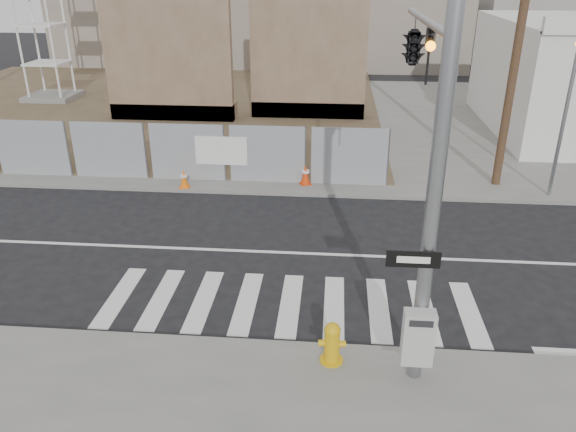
# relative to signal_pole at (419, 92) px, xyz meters

# --- Properties ---
(ground) EXTENTS (100.00, 100.00, 0.00)m
(ground) POSITION_rel_signal_pole_xyz_m (-2.49, 2.05, -4.78)
(ground) COLOR black
(ground) RESTS_ON ground
(sidewalk_far) EXTENTS (50.00, 20.00, 0.12)m
(sidewalk_far) POSITION_rel_signal_pole_xyz_m (-2.49, 16.05, -4.72)
(sidewalk_far) COLOR slate
(sidewalk_far) RESTS_ON ground
(signal_pole) EXTENTS (0.96, 5.87, 7.00)m
(signal_pole) POSITION_rel_signal_pole_xyz_m (0.00, 0.00, 0.00)
(signal_pole) COLOR gray
(signal_pole) RESTS_ON sidewalk_near
(far_signal_pole) EXTENTS (0.16, 0.20, 5.60)m
(far_signal_pole) POSITION_rel_signal_pole_xyz_m (5.51, 6.65, -1.30)
(far_signal_pole) COLOR gray
(far_signal_pole) RESTS_ON sidewalk_far
(chain_link_fence) EXTENTS (24.60, 0.04, 2.00)m
(chain_link_fence) POSITION_rel_signal_pole_xyz_m (-12.49, 7.05, -3.66)
(chain_link_fence) COLOR gray
(chain_link_fence) RESTS_ON sidewalk_far
(concrete_wall_left) EXTENTS (6.00, 1.30, 8.00)m
(concrete_wall_left) POSITION_rel_signal_pole_xyz_m (-9.49, 15.13, -1.40)
(concrete_wall_left) COLOR brown
(concrete_wall_left) RESTS_ON sidewalk_far
(concrete_wall_right) EXTENTS (5.50, 1.30, 8.00)m
(concrete_wall_right) POSITION_rel_signal_pole_xyz_m (-2.99, 16.13, -1.40)
(concrete_wall_right) COLOR brown
(concrete_wall_right) RESTS_ON sidewalk_far
(utility_pole_right) EXTENTS (1.60, 0.28, 10.00)m
(utility_pole_right) POSITION_rel_signal_pole_xyz_m (4.01, 7.55, 0.42)
(utility_pole_right) COLOR #513826
(utility_pole_right) RESTS_ON sidewalk_far
(fire_hydrant) EXTENTS (0.53, 0.50, 0.86)m
(fire_hydrant) POSITION_rel_signal_pole_xyz_m (-1.53, -2.50, -4.24)
(fire_hydrant) COLOR gold
(fire_hydrant) RESTS_ON sidewalk_near
(traffic_cone_c) EXTENTS (0.36, 0.36, 0.64)m
(traffic_cone_c) POSITION_rel_signal_pole_xyz_m (-6.67, 6.27, -4.35)
(traffic_cone_c) COLOR orange
(traffic_cone_c) RESTS_ON sidewalk_far
(traffic_cone_d) EXTENTS (0.47, 0.47, 0.71)m
(traffic_cone_d) POSITION_rel_signal_pole_xyz_m (-2.58, 6.94, -4.31)
(traffic_cone_d) COLOR red
(traffic_cone_d) RESTS_ON sidewalk_far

